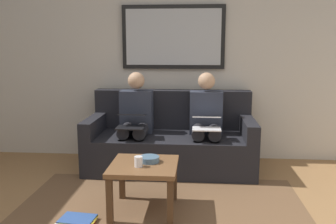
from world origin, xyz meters
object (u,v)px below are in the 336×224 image
cup (138,162)px  laptop_white (207,122)px  person_left (206,119)px  person_right (135,118)px  framed_mirror (173,37)px  laptop_black (132,120)px  couch (171,142)px  magazine_stack (77,221)px  coffee_table (144,172)px  bowl (149,159)px

cup → laptop_white: (-0.59, -0.97, 0.14)m
person_left → person_right: bearing=0.0°
framed_mirror → laptop_black: size_ratio=3.61×
couch → person_left: bearing=170.6°
laptop_white → magazine_stack: 1.70m
laptop_white → couch: bearing=-37.8°
couch → coffee_table: (0.15, 1.22, 0.05)m
person_left → laptop_black: size_ratio=3.22×
laptop_white → person_right: bearing=-17.0°
person_right → couch: bearing=-170.6°
cup → person_right: person_right is taller
couch → laptop_white: size_ratio=6.01×
person_left → laptop_white: (-0.00, 0.25, 0.02)m
cup → person_right: (0.23, -1.22, 0.13)m
couch → framed_mirror: size_ratio=1.51×
couch → laptop_white: 0.61m
laptop_black → magazine_stack: laptop_black is taller
cup → coffee_table: bearing=-114.4°
couch → bowl: 1.17m
couch → magazine_stack: bearing=66.2°
person_left → magazine_stack: (1.08, 1.43, -0.58)m
couch → bowl: (0.11, 1.16, 0.15)m
laptop_black → framed_mirror: bearing=-120.5°
framed_mirror → couch: bearing=90.0°
bowl → laptop_white: laptop_white is taller
laptop_black → magazine_stack: bearing=78.2°
person_right → laptop_black: 0.25m
couch → laptop_black: size_ratio=5.46×
magazine_stack → coffee_table: bearing=-151.5°
cup → person_left: person_left is taller
coffee_table → laptop_white: size_ratio=1.80×
framed_mirror → coffee_table: framed_mirror is taller
bowl → person_right: bearing=-74.2°
bowl → laptop_white: (-0.52, -0.84, 0.16)m
magazine_stack → cup: bearing=-157.0°
laptop_black → bowl: bearing=110.0°
couch → cup: (0.18, 1.29, 0.17)m
couch → bowl: bearing=84.8°
coffee_table → bowl: (-0.04, -0.06, 0.09)m
cup → magazine_stack: bearing=23.0°
person_left → framed_mirror: bearing=-47.8°
cup → laptop_white: size_ratio=0.28×
framed_mirror → bowl: size_ratio=7.18×
cup → person_right: 1.25m
cup → laptop_black: size_ratio=0.25×
bowl → person_left: size_ratio=0.16×
coffee_table → person_left: person_left is taller
cup → laptop_black: laptop_black is taller
laptop_black → cup: bearing=103.4°
person_left → magazine_stack: size_ratio=3.44×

